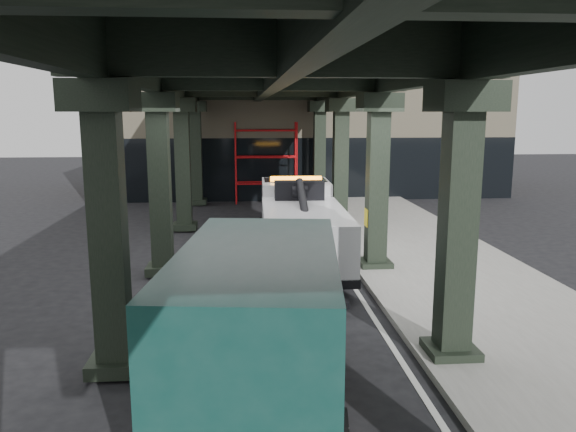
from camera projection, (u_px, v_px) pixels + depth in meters
name	position (u px, v px, depth m)	size (l,w,h in m)	color
ground	(291.00, 295.00, 14.01)	(90.00, 90.00, 0.00)	black
sidewalk	(439.00, 266.00, 16.31)	(5.00, 40.00, 0.15)	gray
lane_stripe	(344.00, 271.00, 16.11)	(0.12, 38.00, 0.01)	silver
viaduct	(270.00, 75.00, 14.94)	(7.40, 32.00, 6.40)	black
building	(296.00, 120.00, 33.04)	(22.00, 10.00, 8.00)	#C6B793
scaffolding	(266.00, 160.00, 27.98)	(3.08, 0.88, 4.00)	red
tow_truck	(300.00, 222.00, 16.75)	(2.50, 7.88, 2.56)	black
towed_van	(260.00, 317.00, 8.72)	(3.12, 6.46, 2.52)	#114039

